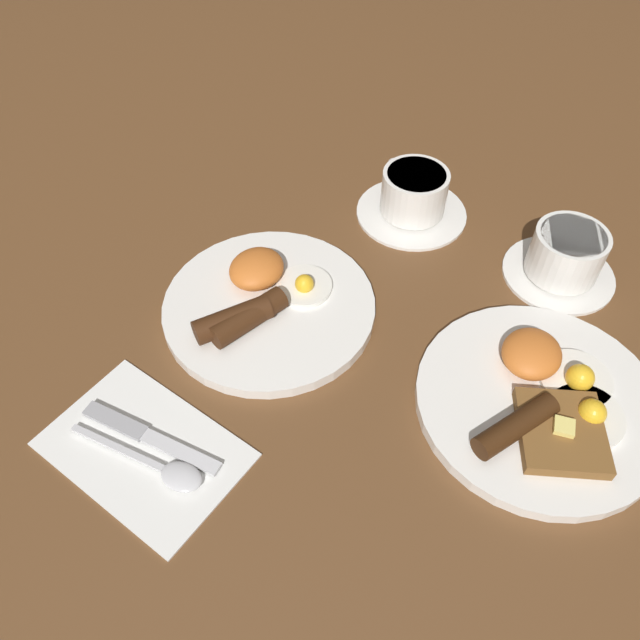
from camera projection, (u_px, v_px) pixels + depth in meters
ground_plane at (270, 311)px, 0.76m from camera, size 3.00×3.00×0.00m
breakfast_plate_near at (266, 303)px, 0.75m from camera, size 0.26×0.26×0.05m
breakfast_plate_far at (542, 399)px, 0.66m from camera, size 0.26×0.26×0.05m
teacup_near at (413, 197)px, 0.85m from camera, size 0.15×0.15×0.07m
teacup_far at (565, 257)px, 0.78m from camera, size 0.14×0.14×0.07m
napkin at (144, 449)px, 0.64m from camera, size 0.15×0.21×0.01m
knife at (143, 434)px, 0.64m from camera, size 0.03×0.16×0.01m
spoon at (166, 470)px, 0.61m from camera, size 0.03×0.16×0.01m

